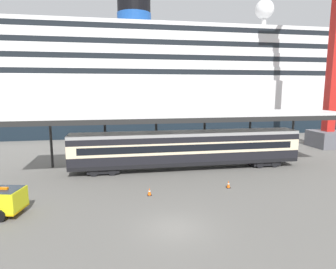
{
  "coord_description": "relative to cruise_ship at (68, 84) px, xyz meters",
  "views": [
    {
      "loc": [
        -3.41,
        -16.81,
        8.7
      ],
      "look_at": [
        1.2,
        9.2,
        4.5
      ],
      "focal_mm": 31.03,
      "sensor_mm": 36.0,
      "label": 1
    }
  ],
  "objects": [
    {
      "name": "platform_canopy",
      "position": [
        17.01,
        -32.72,
        -3.83
      ],
      "size": [
        35.08,
        6.25,
        6.1
      ],
      "color": "silver",
      "rests_on": "ground"
    },
    {
      "name": "traffic_cone_near",
      "position": [
        12.07,
        -40.41,
        -9.33
      ],
      "size": [
        0.36,
        0.36,
        0.65
      ],
      "color": "black",
      "rests_on": "ground"
    },
    {
      "name": "train_carriage",
      "position": [
        17.01,
        -33.18,
        -7.33
      ],
      "size": [
        24.72,
        2.81,
        4.11
      ],
      "color": "black",
      "rests_on": "ground"
    },
    {
      "name": "ground_plane",
      "position": [
        13.01,
        -46.31,
        -9.65
      ],
      "size": [
        400.0,
        400.0,
        0.0
      ],
      "primitive_type": "plane",
      "color": "#5E5C57"
    },
    {
      "name": "cruise_ship",
      "position": [
        0.0,
        0.0,
        0.0
      ],
      "size": [
        152.28,
        23.58,
        28.71
      ],
      "color": "black",
      "rests_on": "ground"
    },
    {
      "name": "traffic_cone_mid",
      "position": [
        19.16,
        -39.81,
        -9.32
      ],
      "size": [
        0.36,
        0.36,
        0.65
      ],
      "color": "black",
      "rests_on": "ground"
    }
  ]
}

